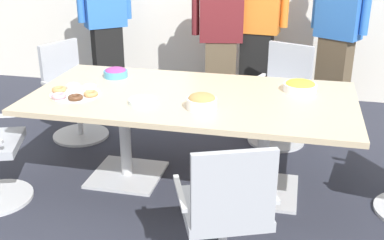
% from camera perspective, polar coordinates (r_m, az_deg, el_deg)
% --- Properties ---
extents(ground_plane, '(10.00, 10.00, 0.01)m').
position_cam_1_polar(ground_plane, '(3.89, 0.00, -7.60)').
color(ground_plane, '#2D303D').
extents(conference_table, '(2.40, 1.20, 0.75)m').
position_cam_1_polar(conference_table, '(3.62, 0.00, 1.10)').
color(conference_table, '#CCB793').
rests_on(conference_table, ground).
extents(office_chair_0, '(0.70, 0.70, 0.91)m').
position_cam_1_polar(office_chair_0, '(4.58, 10.54, 2.39)').
color(office_chair_0, silver).
rests_on(office_chair_0, ground).
extents(office_chair_1, '(0.71, 0.71, 0.91)m').
position_cam_1_polar(office_chair_1, '(4.74, -13.89, 2.79)').
color(office_chair_1, silver).
rests_on(office_chair_1, ground).
extents(office_chair_3, '(0.70, 0.70, 0.91)m').
position_cam_1_polar(office_chair_3, '(2.71, 4.00, -11.95)').
color(office_chair_3, silver).
rests_on(office_chair_3, ground).
extents(person_standing_0, '(0.53, 0.45, 1.84)m').
position_cam_1_polar(person_standing_0, '(5.52, -10.26, 11.80)').
color(person_standing_0, black).
rests_on(person_standing_0, ground).
extents(person_standing_1, '(0.61, 0.30, 1.70)m').
position_cam_1_polar(person_standing_1, '(5.04, 3.48, 10.20)').
color(person_standing_1, brown).
rests_on(person_standing_1, ground).
extents(person_standing_2, '(0.61, 0.26, 1.88)m').
position_cam_1_polar(person_standing_2, '(5.07, 7.85, 11.34)').
color(person_standing_2, black).
rests_on(person_standing_2, ground).
extents(person_standing_3, '(0.57, 0.41, 1.81)m').
position_cam_1_polar(person_standing_3, '(5.14, 17.01, 10.29)').
color(person_standing_3, brown).
rests_on(person_standing_3, ground).
extents(snack_bowl_chips_yellow, '(0.25, 0.25, 0.09)m').
position_cam_1_polar(snack_bowl_chips_yellow, '(3.74, 12.75, 3.97)').
color(snack_bowl_chips_yellow, white).
rests_on(snack_bowl_chips_yellow, conference_table).
extents(snack_bowl_candy_mix, '(0.20, 0.20, 0.08)m').
position_cam_1_polar(snack_bowl_candy_mix, '(4.06, -9.08, 5.62)').
color(snack_bowl_candy_mix, '#4C9EC6').
rests_on(snack_bowl_candy_mix, conference_table).
extents(snack_bowl_cookies, '(0.21, 0.21, 0.11)m').
position_cam_1_polar(snack_bowl_cookies, '(3.28, 1.17, 2.23)').
color(snack_bowl_cookies, white).
rests_on(snack_bowl_cookies, conference_table).
extents(donut_platter, '(0.38, 0.37, 0.04)m').
position_cam_1_polar(donut_platter, '(3.68, -13.77, 3.19)').
color(donut_platter, white).
rests_on(donut_platter, conference_table).
extents(plate_stack, '(0.20, 0.20, 0.03)m').
position_cam_1_polar(plate_stack, '(3.43, -5.89, 2.26)').
color(plate_stack, white).
rests_on(plate_stack, conference_table).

